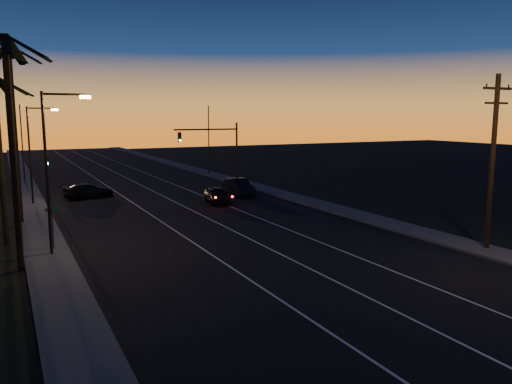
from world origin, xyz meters
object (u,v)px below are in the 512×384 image
signal_mast (216,144)px  lead_car (217,195)px  utility_pole (493,159)px  right_car (238,187)px  cross_car (88,191)px

signal_mast → lead_car: 10.03m
utility_pole → right_car: size_ratio=1.98×
signal_mast → right_car: (0.10, -5.26, -3.96)m
lead_car → cross_car: size_ratio=0.95×
signal_mast → cross_car: 13.88m
signal_mast → lead_car: signal_mast is taller
signal_mast → right_car: signal_mast is taller
utility_pole → lead_car: 23.39m
right_car → utility_pole: bearing=-80.0°
lead_car → right_car: 4.82m
cross_car → utility_pole: bearing=-59.0°
lead_car → cross_car: lead_car is taller
utility_pole → right_car: 25.51m
cross_car → lead_car: bearing=-39.3°
signal_mast → cross_car: (-13.26, -0.50, -4.07)m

